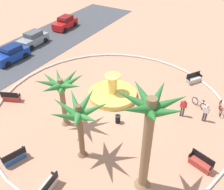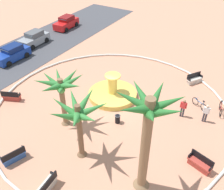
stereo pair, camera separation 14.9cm
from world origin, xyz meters
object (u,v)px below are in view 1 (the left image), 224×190
at_px(fountain, 113,93).
at_px(bench_north, 48,187).
at_px(palm_tree_by_curb, 79,115).
at_px(bench_west, 14,157).
at_px(palm_tree_mid_plaza, 149,125).
at_px(parked_car_rightmost, 65,23).
at_px(bicycle_red_frame, 199,104).
at_px(bench_southwest, 200,163).
at_px(person_cyclist_helmet, 206,112).
at_px(palm_tree_near_fountain, 61,88).
at_px(bench_east, 11,97).
at_px(trash_bin, 118,119).
at_px(parked_car_third, 33,39).
at_px(person_cyclist_photo, 183,107).
at_px(bench_southeast, 194,79).
at_px(bicycle_by_lamppost, 220,108).
at_px(parked_car_second, 11,54).

distance_m(fountain, bench_north, 10.30).
relative_size(palm_tree_by_curb, bench_west, 2.73).
distance_m(palm_tree_mid_plaza, parked_car_rightmost, 27.38).
bearing_deg(bicycle_red_frame, parked_car_rightmost, 68.36).
bearing_deg(parked_car_rightmost, bench_southwest, -122.47).
bearing_deg(person_cyclist_helmet, palm_tree_by_curb, 140.83).
distance_m(palm_tree_by_curb, person_cyclist_helmet, 10.29).
bearing_deg(bicycle_red_frame, bench_west, 143.01).
bearing_deg(parked_car_rightmost, bicycle_red_frame, -111.64).
bearing_deg(palm_tree_by_curb, palm_tree_near_fountain, 57.83).
relative_size(palm_tree_near_fountain, bench_east, 2.65).
height_order(bench_west, trash_bin, bench_west).
relative_size(fountain, person_cyclist_helmet, 2.62).
height_order(palm_tree_mid_plaza, bench_east, palm_tree_mid_plaza).
height_order(fountain, parked_car_third, fountain).
xyz_separation_m(palm_tree_by_curb, bench_southwest, (3.04, -7.21, -3.19)).
distance_m(palm_tree_near_fountain, bench_southwest, 10.72).
height_order(fountain, person_cyclist_photo, fountain).
height_order(palm_tree_near_fountain, bench_west, palm_tree_near_fountain).
relative_size(bench_southeast, bench_southwest, 0.96).
bearing_deg(bicycle_by_lamppost, bench_southeast, 43.26).
bearing_deg(parked_car_second, palm_tree_near_fountain, -113.66).
height_order(palm_tree_by_curb, trash_bin, palm_tree_by_curb).
bearing_deg(bench_north, bicycle_by_lamppost, -29.55).
xyz_separation_m(palm_tree_near_fountain, bench_west, (-4.66, 0.59, -3.07)).
bearing_deg(bench_southwest, person_cyclist_photo, 31.14).
height_order(fountain, palm_tree_near_fountain, palm_tree_near_fountain).
bearing_deg(person_cyclist_photo, bench_southwest, -148.86).
relative_size(bench_west, parked_car_second, 0.41).
distance_m(bench_southwest, bicycle_by_lamppost, 6.50).
bearing_deg(bench_west, bench_north, -98.87).
bearing_deg(trash_bin, bicycle_red_frame, -44.06).
height_order(palm_tree_near_fountain, bench_east, palm_tree_near_fountain).
distance_m(trash_bin, person_cyclist_photo, 5.32).
distance_m(palm_tree_by_curb, bench_north, 4.60).
relative_size(palm_tree_mid_plaza, person_cyclist_photo, 4.11).
relative_size(parked_car_second, parked_car_third, 1.00).
xyz_separation_m(bench_southeast, person_cyclist_helmet, (-5.18, -2.32, 0.58)).
bearing_deg(bench_southwest, parked_car_second, 79.63).
distance_m(bench_east, bicycle_red_frame, 16.32).
xyz_separation_m(bench_southeast, bicycle_by_lamppost, (-3.37, -3.17, 0.04)).
distance_m(fountain, person_cyclist_helmet, 8.03).
height_order(palm_tree_by_curb, palm_tree_mid_plaza, palm_tree_mid_plaza).
height_order(palm_tree_by_curb, bench_north, palm_tree_by_curb).
height_order(trash_bin, parked_car_second, parked_car_second).
bearing_deg(parked_car_second, person_cyclist_helmet, -88.24).
xyz_separation_m(bench_north, person_cyclist_photo, (10.72, -4.72, 0.59)).
height_order(bench_west, person_cyclist_helmet, person_cyclist_helmet).
bearing_deg(bench_west, person_cyclist_photo, -38.67).
height_order(palm_tree_mid_plaza, bicycle_by_lamppost, palm_tree_mid_plaza).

